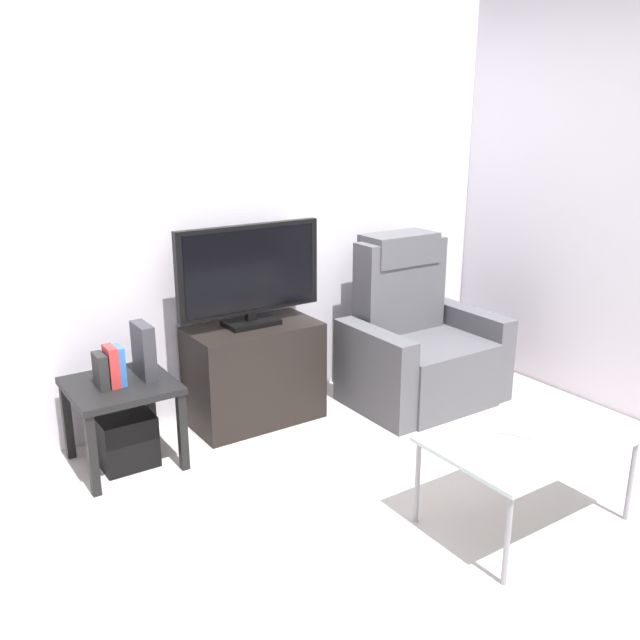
{
  "coord_description": "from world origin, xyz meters",
  "views": [
    {
      "loc": [
        -1.99,
        -2.63,
        1.86
      ],
      "look_at": [
        0.11,
        0.5,
        0.7
      ],
      "focal_mm": 38.45,
      "sensor_mm": 36.0,
      "label": 1
    }
  ],
  "objects_px": {
    "book_leftmost": "(101,371)",
    "book_rightmost": "(119,365)",
    "tv_stand": "(254,373)",
    "recliner_armchair": "(418,344)",
    "book_middle": "(111,366)",
    "subwoofer_box": "(125,439)",
    "side_table": "(121,396)",
    "coffee_table": "(528,442)",
    "cell_phone": "(516,433)",
    "television": "(250,273)",
    "game_console": "(144,351)"
  },
  "relations": [
    {
      "from": "game_console",
      "to": "coffee_table",
      "type": "bearing_deg",
      "value": -52.36
    },
    {
      "from": "tv_stand",
      "to": "book_middle",
      "type": "height_order",
      "value": "book_middle"
    },
    {
      "from": "book_rightmost",
      "to": "game_console",
      "type": "bearing_deg",
      "value": 11.41
    },
    {
      "from": "subwoofer_box",
      "to": "tv_stand",
      "type": "bearing_deg",
      "value": 6.21
    },
    {
      "from": "subwoofer_box",
      "to": "book_middle",
      "type": "xyz_separation_m",
      "value": [
        -0.04,
        -0.02,
        0.44
      ]
    },
    {
      "from": "book_leftmost",
      "to": "television",
      "type": "bearing_deg",
      "value": 7.85
    },
    {
      "from": "tv_stand",
      "to": "recliner_armchair",
      "type": "relative_size",
      "value": 0.73
    },
    {
      "from": "subwoofer_box",
      "to": "book_middle",
      "type": "distance_m",
      "value": 0.44
    },
    {
      "from": "book_leftmost",
      "to": "coffee_table",
      "type": "bearing_deg",
      "value": -46.67
    },
    {
      "from": "book_leftmost",
      "to": "book_middle",
      "type": "xyz_separation_m",
      "value": [
        0.06,
        0.0,
        0.02
      ]
    },
    {
      "from": "tv_stand",
      "to": "coffee_table",
      "type": "distance_m",
      "value": 1.75
    },
    {
      "from": "television",
      "to": "recliner_armchair",
      "type": "relative_size",
      "value": 0.85
    },
    {
      "from": "game_console",
      "to": "cell_phone",
      "type": "bearing_deg",
      "value": -51.98
    },
    {
      "from": "side_table",
      "to": "coffee_table",
      "type": "height_order",
      "value": "side_table"
    },
    {
      "from": "recliner_armchair",
      "to": "television",
      "type": "bearing_deg",
      "value": 170.27
    },
    {
      "from": "side_table",
      "to": "game_console",
      "type": "xyz_separation_m",
      "value": [
        0.14,
        0.01,
        0.23
      ]
    },
    {
      "from": "tv_stand",
      "to": "subwoofer_box",
      "type": "distance_m",
      "value": 0.87
    },
    {
      "from": "recliner_armchair",
      "to": "side_table",
      "type": "xyz_separation_m",
      "value": [
        -1.93,
        0.18,
        0.02
      ]
    },
    {
      "from": "coffee_table",
      "to": "television",
      "type": "bearing_deg",
      "value": 106.96
    },
    {
      "from": "subwoofer_box",
      "to": "coffee_table",
      "type": "height_order",
      "value": "coffee_table"
    },
    {
      "from": "side_table",
      "to": "coffee_table",
      "type": "xyz_separation_m",
      "value": [
        1.37,
        -1.58,
        0.01
      ]
    },
    {
      "from": "side_table",
      "to": "book_middle",
      "type": "distance_m",
      "value": 0.19
    },
    {
      "from": "coffee_table",
      "to": "book_rightmost",
      "type": "bearing_deg",
      "value": 131.4
    },
    {
      "from": "television",
      "to": "book_leftmost",
      "type": "bearing_deg",
      "value": -172.15
    },
    {
      "from": "tv_stand",
      "to": "book_middle",
      "type": "bearing_deg",
      "value": -172.83
    },
    {
      "from": "book_leftmost",
      "to": "game_console",
      "type": "distance_m",
      "value": 0.25
    },
    {
      "from": "tv_stand",
      "to": "game_console",
      "type": "xyz_separation_m",
      "value": [
        -0.71,
        -0.08,
        0.31
      ]
    },
    {
      "from": "game_console",
      "to": "coffee_table",
      "type": "distance_m",
      "value": 2.01
    },
    {
      "from": "television",
      "to": "game_console",
      "type": "bearing_deg",
      "value": -171.84
    },
    {
      "from": "television",
      "to": "coffee_table",
      "type": "relative_size",
      "value": 1.02
    },
    {
      "from": "tv_stand",
      "to": "book_leftmost",
      "type": "xyz_separation_m",
      "value": [
        -0.95,
        -0.11,
        0.26
      ]
    },
    {
      "from": "tv_stand",
      "to": "book_middle",
      "type": "distance_m",
      "value": 0.94
    },
    {
      "from": "television",
      "to": "game_console",
      "type": "height_order",
      "value": "television"
    },
    {
      "from": "tv_stand",
      "to": "recliner_armchair",
      "type": "height_order",
      "value": "recliner_armchair"
    },
    {
      "from": "television",
      "to": "book_leftmost",
      "type": "xyz_separation_m",
      "value": [
        -0.95,
        -0.13,
        -0.37
      ]
    },
    {
      "from": "side_table",
      "to": "book_leftmost",
      "type": "relative_size",
      "value": 2.88
    },
    {
      "from": "side_table",
      "to": "book_leftmost",
      "type": "height_order",
      "value": "book_leftmost"
    },
    {
      "from": "book_leftmost",
      "to": "book_rightmost",
      "type": "distance_m",
      "value": 0.1
    },
    {
      "from": "book_leftmost",
      "to": "cell_phone",
      "type": "height_order",
      "value": "book_leftmost"
    },
    {
      "from": "television",
      "to": "side_table",
      "type": "height_order",
      "value": "television"
    },
    {
      "from": "cell_phone",
      "to": "coffee_table",
      "type": "bearing_deg",
      "value": -95.93
    },
    {
      "from": "tv_stand",
      "to": "side_table",
      "type": "bearing_deg",
      "value": -173.79
    },
    {
      "from": "coffee_table",
      "to": "cell_phone",
      "type": "xyz_separation_m",
      "value": [
        -0.02,
        0.05,
        0.03
      ]
    },
    {
      "from": "television",
      "to": "recliner_armchair",
      "type": "distance_m",
      "value": 1.25
    },
    {
      "from": "tv_stand",
      "to": "subwoofer_box",
      "type": "relative_size",
      "value": 2.73
    },
    {
      "from": "television",
      "to": "game_console",
      "type": "xyz_separation_m",
      "value": [
        -0.71,
        -0.1,
        -0.32
      ]
    },
    {
      "from": "tv_stand",
      "to": "coffee_table",
      "type": "height_order",
      "value": "tv_stand"
    },
    {
      "from": "book_middle",
      "to": "game_console",
      "type": "height_order",
      "value": "game_console"
    },
    {
      "from": "subwoofer_box",
      "to": "game_console",
      "type": "relative_size",
      "value": 0.97
    },
    {
      "from": "subwoofer_box",
      "to": "book_middle",
      "type": "bearing_deg",
      "value": -155.36
    }
  ]
}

